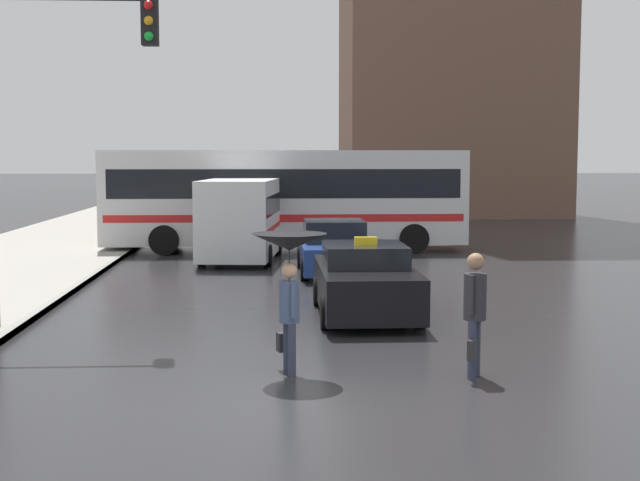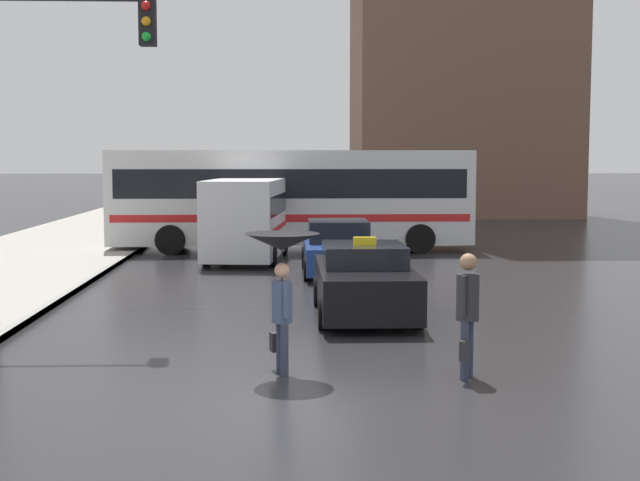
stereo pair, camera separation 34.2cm
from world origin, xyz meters
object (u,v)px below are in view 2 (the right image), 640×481
object	(u,v)px
pedestrian_with_umbrella	(282,259)
traffic_light	(52,94)
city_bus	(291,195)
sedan_red	(338,249)
taxi	(364,282)
ambulance_van	(247,215)
pedestrian_man	(467,306)

from	to	relation	value
pedestrian_with_umbrella	traffic_light	bearing A→B (deg)	36.33
city_bus	pedestrian_with_umbrella	distance (m)	16.86
city_bus	pedestrian_with_umbrella	world-z (taller)	city_bus
sedan_red	city_bus	distance (m)	6.10
taxi	sedan_red	world-z (taller)	taxi
ambulance_van	pedestrian_man	xyz separation A→B (m)	(3.72, -14.54, -0.31)
city_bus	traffic_light	size ratio (longest dim) A/B	1.93
city_bus	traffic_light	distance (m)	14.57
taxi	pedestrian_with_umbrella	world-z (taller)	pedestrian_with_umbrella
pedestrian_with_umbrella	sedan_red	bearing A→B (deg)	-23.29
city_bus	taxi	bearing A→B (deg)	5.94
sedan_red	pedestrian_with_umbrella	world-z (taller)	pedestrian_with_umbrella
ambulance_van	pedestrian_man	world-z (taller)	ambulance_van
city_bus	ambulance_van	bearing A→B (deg)	-26.93
ambulance_van	pedestrian_with_umbrella	size ratio (longest dim) A/B	2.57
sedan_red	pedestrian_man	world-z (taller)	pedestrian_man
ambulance_van	pedestrian_with_umbrella	bearing A→B (deg)	100.54
taxi	ambulance_van	xyz separation A→B (m)	(-2.71, 9.56, 0.69)
pedestrian_with_umbrella	city_bus	bearing A→B (deg)	-16.51
taxi	sedan_red	distance (m)	6.40
taxi	traffic_light	distance (m)	6.77
ambulance_van	pedestrian_with_umbrella	distance (m)	14.22
ambulance_van	pedestrian_man	distance (m)	15.02
city_bus	pedestrian_man	world-z (taller)	city_bus
sedan_red	traffic_light	world-z (taller)	traffic_light
sedan_red	traffic_light	size ratio (longest dim) A/B	0.68
taxi	sedan_red	xyz separation A→B (m)	(-0.14, 6.40, -0.02)
taxi	sedan_red	bearing A→B (deg)	-88.74
sedan_red	pedestrian_with_umbrella	bearing A→B (deg)	82.49
ambulance_van	traffic_light	bearing A→B (deg)	81.51
ambulance_van	sedan_red	bearing A→B (deg)	135.09
sedan_red	traffic_light	xyz separation A→B (m)	(-5.44, -7.90, 3.55)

